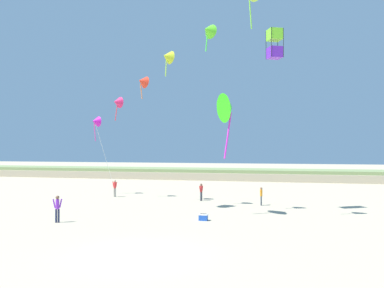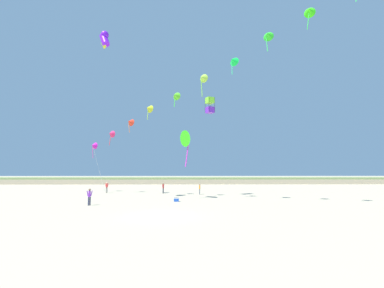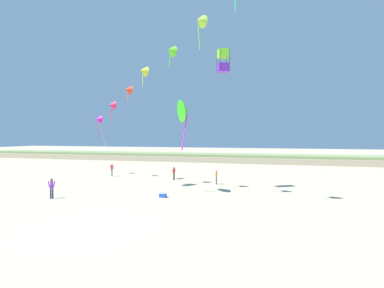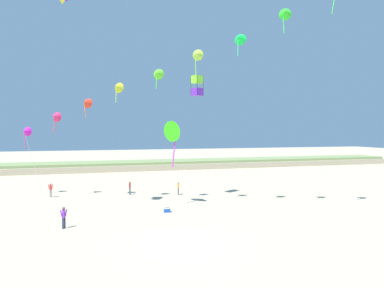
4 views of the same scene
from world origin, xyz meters
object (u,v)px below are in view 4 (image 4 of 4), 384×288
Objects in this scene: large_kite_low_lead at (174,131)px; beach_cooler at (167,210)px; person_near_right at (64,216)px; person_near_left at (130,187)px; large_kite_mid_trail at (197,86)px; person_mid_center at (51,189)px; person_far_left at (178,188)px.

large_kite_low_lead reaches higher than beach_cooler.
person_near_left is at bearing 63.97° from person_near_right.
beach_cooler is at bearing -132.30° from large_kite_mid_trail.
person_near_left is 14.63m from person_near_right.
person_near_left is 0.92× the size of person_mid_center.
person_near_right reaches higher than beach_cooler.
person_near_right is 1.12× the size of person_far_left.
person_near_left is at bearing 143.26° from large_kite_mid_trail.
large_kite_low_lead is at bearing -63.79° from person_near_left.
person_mid_center is 20.65m from large_kite_mid_trail.
large_kite_mid_trail is at bearing 30.84° from person_near_right.
person_near_right is 16.56m from person_far_left.
large_kite_mid_trail is 3.82× the size of beach_cooler.
large_kite_low_lead is (-1.85, -5.86, 6.78)m from person_far_left.
large_kite_low_lead reaches higher than person_far_left.
person_near_right is at bearing -116.03° from person_near_left.
person_near_left reaches higher than person_far_left.
person_far_left is 0.33× the size of large_kite_low_lead.
person_mid_center is 15.82m from beach_cooler.
large_kite_low_lead is (12.75, -8.42, 6.68)m from person_mid_center.
person_far_left is 9.16m from large_kite_low_lead.
person_far_left is at bearing 72.48° from large_kite_low_lead.
large_kite_mid_trail is (3.18, 2.45, 5.02)m from large_kite_low_lead.
beach_cooler is (-4.42, -4.85, -12.49)m from large_kite_mid_trail.
large_kite_mid_trail is at bearing -36.74° from person_near_left.
large_kite_low_lead is at bearing -142.36° from large_kite_mid_trail.
person_near_right is 19.45m from large_kite_mid_trail.
person_near_left reaches higher than beach_cooler.
person_mid_center is (-2.58, 13.94, -0.00)m from person_near_right.
person_mid_center is (-9.00, 0.80, 0.08)m from person_near_left.
large_kite_mid_trail reaches higher than beach_cooler.
beach_cooler is (11.51, -10.83, -0.79)m from person_mid_center.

